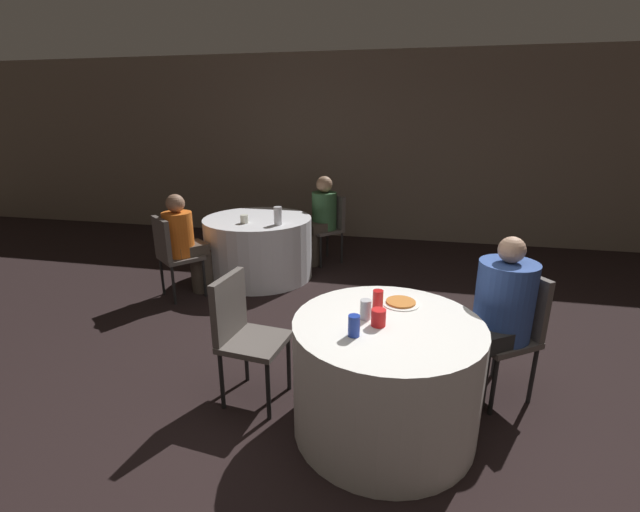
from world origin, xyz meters
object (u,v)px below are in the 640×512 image
person_green_jacket (320,220)px  bottle_far (278,216)px  chair_far_northeast (330,222)px  pizza_plate_near (401,302)px  chair_near_west (242,327)px  person_orange_shirt (187,245)px  chair_near_northeast (511,323)px  soda_can_blue (354,326)px  table_near (385,376)px  table_far (259,247)px  chair_far_southwest (172,250)px  soda_can_silver (366,309)px  person_blue_shirt (495,318)px  soda_can_red (378,300)px

person_green_jacket → bottle_far: size_ratio=5.73×
chair_far_northeast → pizza_plate_near: size_ratio=3.63×
chair_near_west → person_orange_shirt: person_orange_shirt is taller
chair_near_northeast → soda_can_blue: size_ratio=7.34×
soda_can_blue → chair_far_northeast: bearing=103.0°
table_near → person_orange_shirt: size_ratio=1.01×
table_near → bottle_far: (-1.35, 2.14, 0.47)m
table_far → chair_far_southwest: bearing=-129.2°
chair_near_west → chair_far_southwest: 2.02m
table_near → chair_near_northeast: bearing=34.3°
chair_near_northeast → soda_can_silver: chair_near_northeast is taller
table_near → person_green_jacket: person_green_jacket is taller
person_orange_shirt → table_far: bearing=90.0°
chair_near_northeast → chair_far_southwest: (-3.16, 1.03, 0.00)m
chair_near_northeast → person_green_jacket: bearing=2.8°
chair_far_northeast → person_green_jacket: size_ratio=0.77×
person_green_jacket → soda_can_blue: 3.37m
chair_far_southwest → person_blue_shirt: size_ratio=0.77×
chair_near_west → person_orange_shirt: 2.05m
table_near → chair_far_southwest: size_ratio=1.27×
table_far → bottle_far: (0.34, -0.26, 0.47)m
table_near → soda_can_red: bearing=113.8°
chair_far_northeast → chair_far_southwest: size_ratio=1.00×
chair_near_northeast → person_orange_shirt: 3.27m
table_near → soda_can_silver: bearing=172.6°
chair_near_west → person_orange_shirt: size_ratio=0.80×
chair_far_southwest → pizza_plate_near: chair_far_southwest is taller
chair_far_northeast → chair_far_southwest: bearing=92.5°
table_near → bottle_far: 2.57m
person_green_jacket → pizza_plate_near: bearing=156.5°
chair_near_west → bottle_far: (-0.38, 2.03, 0.29)m
chair_near_northeast → soda_can_blue: bearing=93.1°
table_far → soda_can_blue: (1.51, -2.60, 0.43)m
pizza_plate_near → soda_can_red: size_ratio=2.02×
table_far → soda_can_blue: soda_can_blue is taller
bottle_far → pizza_plate_near: bearing=-52.7°
person_orange_shirt → soda_can_blue: person_orange_shirt is taller
person_green_jacket → chair_far_northeast: bearing=-90.0°
pizza_plate_near → soda_can_red: bearing=-142.8°
table_near → soda_can_red: 0.47m
table_near → pizza_plate_near: size_ratio=4.60×
person_orange_shirt → soda_can_blue: size_ratio=9.22×
table_far → chair_near_northeast: 3.11m
person_blue_shirt → person_green_jacket: 3.12m
chair_far_southwest → pizza_plate_near: size_ratio=3.63×
chair_far_southwest → bottle_far: (1.01, 0.55, 0.29)m
chair_near_west → bottle_far: bottle_far is taller
pizza_plate_near → soda_can_silver: size_ratio=2.02×
person_blue_shirt → table_far: bearing=16.5°
person_blue_shirt → person_orange_shirt: size_ratio=1.03×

